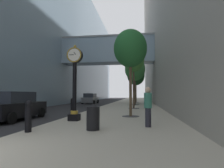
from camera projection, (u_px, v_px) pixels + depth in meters
name	position (u px, v px, depth m)	size (l,w,h in m)	color
ground_plane	(111.00, 104.00, 30.76)	(110.00, 110.00, 0.00)	#262628
sidewalk_right	(133.00, 103.00, 33.25)	(6.70, 80.00, 0.14)	#ADA593
building_block_left	(53.00, 37.00, 35.96)	(23.07, 80.00, 24.83)	#849EB2
street_clock	(75.00, 79.00, 10.40)	(0.84, 0.55, 4.12)	black
bollard_nearest	(28.00, 115.00, 7.18)	(0.25, 0.25, 1.18)	black
bollard_third	(73.00, 107.00, 11.92)	(0.25, 0.25, 1.18)	black
street_tree_near	(130.00, 49.00, 12.43)	(2.16, 2.16, 5.64)	#333335
street_tree_mid_near	(134.00, 60.00, 19.34)	(2.15, 2.15, 6.15)	#333335
street_tree_mid_far	(135.00, 69.00, 26.21)	(2.78, 2.78, 6.47)	#333335
street_tree_far	(136.00, 75.00, 33.08)	(3.00, 3.00, 6.41)	#333335
trash_bin	(93.00, 116.00, 7.59)	(0.53, 0.53, 1.05)	black
pedestrian_walking	(148.00, 106.00, 8.33)	(0.46, 0.46, 1.73)	#23232D
car_black_near	(15.00, 106.00, 11.51)	(1.97, 4.47, 1.71)	black
car_grey_mid	(90.00, 99.00, 31.48)	(2.11, 4.06, 1.69)	slate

